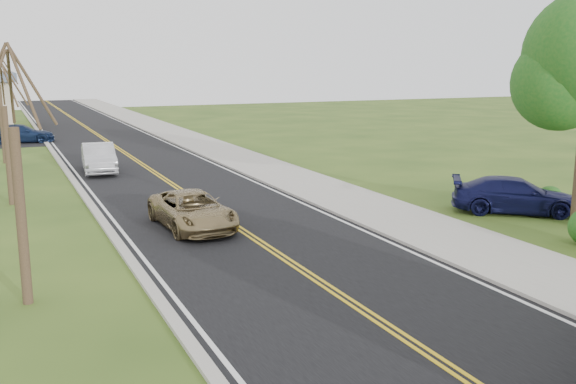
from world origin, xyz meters
TOP-DOWN VIEW (x-y plane):
  - road at (0.00, 40.00)m, footprint 8.00×120.00m
  - curb_right at (4.15, 40.00)m, footprint 0.30×120.00m
  - sidewalk_right at (5.90, 40.00)m, footprint 3.20×120.00m
  - curb_left at (-4.15, 40.00)m, footprint 0.30×120.00m
  - bare_tree_a at (-7.00, 10.00)m, footprint 1.93×2.26m
  - bare_tree_b at (-7.00, 22.00)m, footprint 1.83×2.14m
  - bare_tree_c at (-7.00, 34.00)m, footprint 2.04×2.39m
  - suv_champagne at (-1.41, 15.26)m, footprint 2.33×4.66m
  - sedan_silver at (-2.58, 28.59)m, footprint 1.94×4.65m
  - pickup_navy at (10.41, 12.38)m, footprint 4.92×4.34m
  - lot_car_navy at (-5.75, 43.96)m, footprint 4.72×2.31m

SIDE VIEW (x-z plane):
  - road at x=0.00m, z-range 0.00..0.01m
  - sidewalk_right at x=5.90m, z-range 0.00..0.10m
  - curb_left at x=-4.15m, z-range 0.00..0.10m
  - curb_right at x=4.15m, z-range 0.00..0.12m
  - suv_champagne at x=-1.41m, z-range 0.00..1.27m
  - lot_car_navy at x=-5.75m, z-range 0.00..1.32m
  - pickup_navy at x=10.41m, z-range 0.00..1.36m
  - sedan_silver at x=-2.58m, z-range 0.00..1.50m
  - bare_tree_b at x=-7.00m, z-range -0.39..5.34m
  - bare_tree_a at x=-7.00m, z-range -0.41..5.66m
  - bare_tree_c at x=-7.00m, z-range -0.44..5.99m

